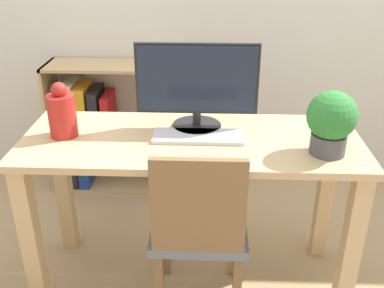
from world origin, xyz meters
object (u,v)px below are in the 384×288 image
at_px(keyboard, 198,136).
at_px(vase, 62,113).
at_px(chair, 199,226).
at_px(potted_plant, 331,121).
at_px(monitor, 197,84).
at_px(bookshelf, 95,129).

xyz_separation_m(keyboard, vase, (-0.57, 0.00, 0.09)).
bearing_deg(chair, potted_plant, 1.15).
relative_size(monitor, keyboard, 1.38).
relative_size(keyboard, vase, 1.60).
xyz_separation_m(monitor, chair, (0.02, -0.30, -0.52)).
relative_size(vase, chair, 0.29).
xyz_separation_m(keyboard, chair, (0.01, -0.19, -0.32)).
xyz_separation_m(monitor, vase, (-0.56, -0.11, -0.10)).
xyz_separation_m(keyboard, potted_plant, (0.51, -0.12, 0.13)).
relative_size(potted_plant, bookshelf, 0.30).
relative_size(vase, bookshelf, 0.28).
xyz_separation_m(monitor, bookshelf, (-0.67, 0.77, -0.56)).
relative_size(monitor, potted_plant, 2.05).
height_order(monitor, potted_plant, monitor).
height_order(keyboard, chair, chair).
distance_m(monitor, potted_plant, 0.57).
bearing_deg(monitor, keyboard, -85.44).
bearing_deg(monitor, chair, -86.24).
relative_size(keyboard, bookshelf, 0.45).
height_order(keyboard, vase, vase).
height_order(vase, bookshelf, vase).
bearing_deg(monitor, bookshelf, 131.08).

